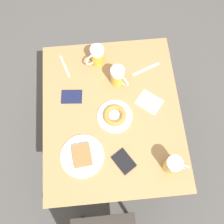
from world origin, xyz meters
TOP-DOWN VIEW (x-y plane):
  - ground_plane at (0.00, 0.00)m, footprint 8.00×8.00m
  - table at (0.00, 0.00)m, footprint 0.82×1.00m
  - plate_with_cake at (0.19, 0.24)m, footprint 0.25×0.25m
  - plate_with_donut at (-0.01, 0.02)m, footprint 0.21×0.21m
  - beer_mug_left at (0.06, -0.36)m, footprint 0.12×0.09m
  - beer_mug_center at (-0.29, 0.34)m, footprint 0.13×0.08m
  - beer_mug_right at (-0.05, -0.20)m, footprint 0.10×0.11m
  - napkin_folded at (-0.23, -0.05)m, footprint 0.18×0.17m
  - fork at (0.27, -0.34)m, footprint 0.06×0.16m
  - knife at (-0.24, -0.28)m, footprint 0.18×0.08m
  - passport_near_edge at (-0.04, 0.29)m, footprint 0.14×0.15m
  - passport_far_edge at (0.24, -0.13)m, footprint 0.13×0.10m

SIDE VIEW (x-z plane):
  - ground_plane at x=0.00m, z-range 0.00..0.00m
  - table at x=0.00m, z-range 0.30..1.04m
  - knife at x=-0.24m, z-range 0.73..0.74m
  - fork at x=0.27m, z-range 0.73..0.74m
  - napkin_folded at x=-0.23m, z-range 0.73..0.74m
  - passport_near_edge at x=-0.04m, z-range 0.73..0.74m
  - passport_far_edge at x=0.24m, z-range 0.73..0.74m
  - plate_with_cake at x=0.19m, z-range 0.73..0.77m
  - plate_with_donut at x=-0.01m, z-range 0.73..0.77m
  - beer_mug_left at x=0.06m, z-range 0.73..0.87m
  - beer_mug_center at x=-0.29m, z-range 0.73..0.87m
  - beer_mug_right at x=-0.05m, z-range 0.73..0.87m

